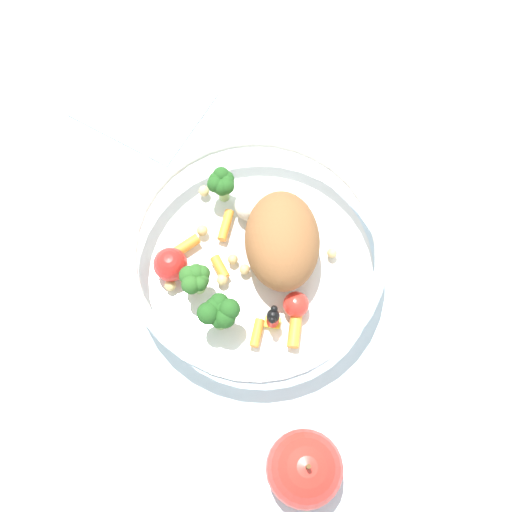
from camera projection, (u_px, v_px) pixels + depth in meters
The scene contains 4 objects.
ground_plane at pixel (269, 268), 0.61m from camera, with size 2.40×2.40×0.00m, color silver.
food_container at pixel (260, 248), 0.59m from camera, with size 0.25×0.25×0.08m.
loose_apple at pixel (305, 469), 0.51m from camera, with size 0.07×0.07×0.08m.
folded_napkin at pixel (142, 103), 0.68m from camera, with size 0.11×0.13×0.01m, color white.
Camera 1 is at (-0.16, -0.14, 0.58)m, focal length 43.12 mm.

